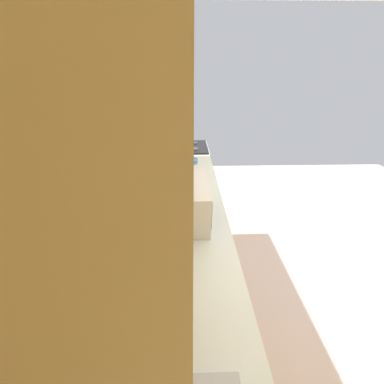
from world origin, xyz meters
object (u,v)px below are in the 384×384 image
at_px(bowl, 190,161).
at_px(microwave, 184,202).
at_px(oven_range, 187,176).
at_px(kettle, 192,178).

bearing_deg(bowl, microwave, 176.37).
bearing_deg(oven_range, microwave, 179.06).
bearing_deg(oven_range, kettle, -177.79).
xyz_separation_m(microwave, bowl, (1.17, -0.07, -0.13)).
height_order(oven_range, microwave, microwave).
xyz_separation_m(microwave, kettle, (0.57, -0.07, -0.08)).
distance_m(oven_range, bowl, 0.75).
bearing_deg(kettle, bowl, 0.00).
relative_size(bowl, kettle, 1.10).
height_order(bowl, kettle, kettle).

